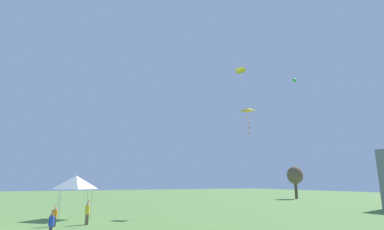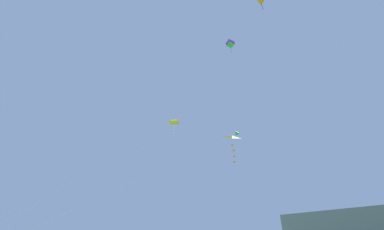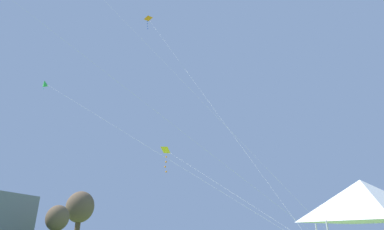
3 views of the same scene
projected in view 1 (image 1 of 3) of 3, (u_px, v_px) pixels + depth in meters
tree_far_right at (295, 176)px, 65.00m from camera, size 3.39×3.39×6.84m
festival_tent at (76, 182)px, 30.27m from camera, size 3.17×3.17×4.17m
person_yellow_shirt at (87, 212)px, 25.67m from camera, size 0.43×0.43×2.07m
person_orange_shirt at (55, 216)px, 24.55m from camera, size 0.36×0.36×1.74m
person_blue_shirt at (51, 224)px, 19.81m from camera, size 0.36×0.36×1.75m
kite_yellow_delta_2 at (247, 112)px, 25.24m from camera, size 8.81×14.08×9.86m
kite_yellow_box_3 at (240, 71)px, 44.19m from camera, size 6.30×24.14×20.35m
kite_green_diamond_4 at (293, 80)px, 34.92m from camera, size 4.28×24.12×15.71m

